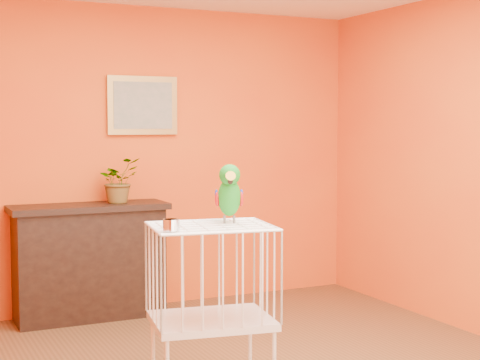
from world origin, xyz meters
TOP-DOWN VIEW (x-y plane):
  - room_shell at (0.00, 0.00)m, footprint 4.50×4.50m
  - console_cabinet at (-0.53, 2.03)m, footprint 1.27×0.46m
  - potted_plant at (-0.28, 2.05)m, footprint 0.45×0.47m
  - framed_picture at (0.00, 2.22)m, footprint 0.62×0.04m
  - birdcage at (-0.35, -0.10)m, footprint 0.74×0.61m
  - feed_cup at (-0.64, -0.22)m, footprint 0.09×0.09m
  - parrot at (-0.23, -0.06)m, footprint 0.19×0.31m

SIDE VIEW (x-z plane):
  - console_cabinet at x=-0.53m, z-range 0.00..0.94m
  - birdcage at x=-0.35m, z-range 0.02..1.04m
  - feed_cup at x=-0.64m, z-range 1.03..1.09m
  - potted_plant at x=-0.28m, z-range 0.94..1.23m
  - parrot at x=-0.23m, z-range 1.03..1.37m
  - room_shell at x=0.00m, z-range -0.67..3.83m
  - framed_picture at x=0.00m, z-range 1.50..2.00m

